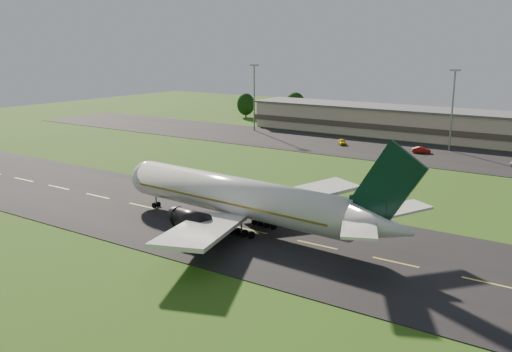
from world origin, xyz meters
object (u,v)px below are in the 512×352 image
Objects in this scene: light_mast_west at (254,89)px; service_vehicle_b at (421,150)px; airliner at (241,198)px; terminal at (473,128)px; service_vehicle_a at (342,142)px; light_mast_centre at (453,100)px.

service_vehicle_b is at bearing -7.54° from light_mast_west.
terminal is at bearing 88.87° from airliner.
terminal is at bearing 14.76° from light_mast_west.
terminal is 64.10m from light_mast_west.
airliner is at bearing 159.77° from service_vehicle_b.
airliner is at bearing -111.13° from service_vehicle_a.
light_mast_centre is at bearing -94.95° from terminal.
light_mast_west reaches higher than terminal.
terminal is 32.04× the size of service_vehicle_b.
terminal is at bearing 4.56° from service_vehicle_a.
airliner is 0.35× the size of terminal.
terminal is 33.26× the size of service_vehicle_a.
light_mast_west is 60.00m from light_mast_centre.
service_vehicle_b is (55.30, -7.32, -11.89)m from light_mast_west.
light_mast_west is at bearing -165.24° from terminal.
light_mast_west and light_mast_centre have the same top height.
light_mast_west is at bearing 180.00° from light_mast_centre.
light_mast_centre is (6.48, 80.05, 8.08)m from airliner.
airliner is 2.52× the size of light_mast_west.
terminal is (7.88, 96.24, -0.67)m from airliner.
airliner is at bearing -56.23° from light_mast_west.
light_mast_west is at bearing 63.63° from service_vehicle_b.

